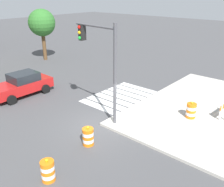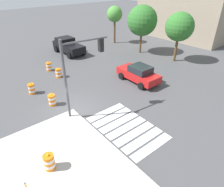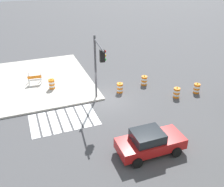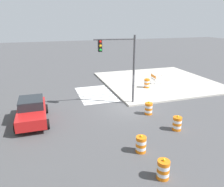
{
  "view_description": "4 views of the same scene",
  "coord_description": "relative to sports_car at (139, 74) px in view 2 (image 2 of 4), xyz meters",
  "views": [
    {
      "loc": [
        -8.9,
        -8.57,
        7.06
      ],
      "look_at": [
        2.08,
        0.88,
        1.07
      ],
      "focal_mm": 39.77,
      "sensor_mm": 36.0,
      "label": 1
    },
    {
      "loc": [
        11.45,
        -5.5,
        8.8
      ],
      "look_at": [
        1.9,
        2.25,
        1.55
      ],
      "focal_mm": 31.91,
      "sensor_mm": 36.0,
      "label": 2
    },
    {
      "loc": [
        6.41,
        18.49,
        11.21
      ],
      "look_at": [
        -0.26,
        1.01,
        1.1
      ],
      "focal_mm": 41.3,
      "sensor_mm": 36.0,
      "label": 3
    },
    {
      "loc": [
        -15.24,
        6.4,
        6.75
      ],
      "look_at": [
        0.35,
        1.33,
        1.19
      ],
      "focal_mm": 35.03,
      "sensor_mm": 36.0,
      "label": 4
    }
  ],
  "objects": [
    {
      "name": "street_tree_streetside_mid",
      "position": [
        -5.88,
        6.33,
        3.26
      ],
      "size": [
        3.73,
        3.73,
        5.95
      ],
      "color": "brown",
      "rests_on": "ground"
    },
    {
      "name": "sports_car",
      "position": [
        0.0,
        0.0,
        0.0
      ],
      "size": [
        4.31,
        2.16,
        1.63
      ],
      "color": "red",
      "rests_on": "ground"
    },
    {
      "name": "street_tree_streetside_far",
      "position": [
        -1.12,
        7.3,
        3.16
      ],
      "size": [
        3.17,
        3.17,
        5.58
      ],
      "color": "brown",
      "rests_on": "ground"
    },
    {
      "name": "pickup_truck",
      "position": [
        -11.78,
        -1.23,
        0.16
      ],
      "size": [
        5.22,
        2.5,
        1.92
      ],
      "color": "black",
      "rests_on": "ground"
    },
    {
      "name": "traffic_barrel_median_far",
      "position": [
        -7.88,
        -5.63,
        -0.36
      ],
      "size": [
        0.56,
        0.56,
        1.02
      ],
      "color": "orange",
      "rests_on": "ground"
    },
    {
      "name": "crosswalk_stripes",
      "position": [
        4.38,
        -5.57,
        -0.8
      ],
      "size": [
        5.1,
        3.2,
        0.02
      ],
      "color": "silver",
      "rests_on": "ground"
    },
    {
      "name": "street_tree_corner_lot",
      "position": [
        -11.51,
        6.55,
        3.29
      ],
      "size": [
        2.22,
        2.22,
        5.28
      ],
      "color": "brown",
      "rests_on": "ground"
    },
    {
      "name": "traffic_barrel_median_near",
      "position": [
        -5.7,
        -5.57,
        -0.36
      ],
      "size": [
        0.56,
        0.56,
        1.02
      ],
      "color": "orange",
      "rests_on": "ground"
    },
    {
      "name": "ground_plane",
      "position": [
        0.38,
        -7.37,
        -0.81
      ],
      "size": [
        120.0,
        120.0,
        0.0
      ],
      "primitive_type": "plane",
      "color": "#474749"
    },
    {
      "name": "traffic_light_pole",
      "position": [
        1.09,
        -6.84,
        3.1
      ],
      "size": [
        0.58,
        3.28,
        5.5
      ],
      "color": "#4C4C51",
      "rests_on": "sidewalk_corner"
    },
    {
      "name": "traffic_barrel_crosswalk_end",
      "position": [
        -1.37,
        -8.24,
        -0.36
      ],
      "size": [
        0.56,
        0.56,
        1.02
      ],
      "color": "orange",
      "rests_on": "ground"
    },
    {
      "name": "traffic_barrel_on_sidewalk",
      "position": [
        4.37,
        -10.96,
        -0.21
      ],
      "size": [
        0.56,
        0.56,
        1.02
      ],
      "color": "orange",
      "rests_on": "sidewalk_corner"
    },
    {
      "name": "traffic_barrel_near_corner",
      "position": [
        -4.17,
        -8.83,
        -0.36
      ],
      "size": [
        0.56,
        0.56,
        1.02
      ],
      "color": "orange",
      "rests_on": "ground"
    }
  ]
}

